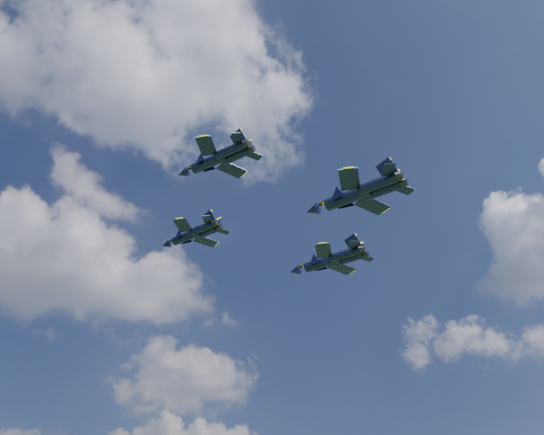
{
  "coord_description": "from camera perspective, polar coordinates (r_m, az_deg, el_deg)",
  "views": [
    {
      "loc": [
        -29.18,
        -75.94,
        3.48
      ],
      "look_at": [
        -5.28,
        5.79,
        61.85
      ],
      "focal_mm": 40.0,
      "sensor_mm": 36.0,
      "label": 1
    }
  ],
  "objects": [
    {
      "name": "jet_left",
      "position": [
        94.03,
        -6.11,
        5.14
      ],
      "size": [
        12.31,
        13.13,
        3.46
      ],
      "rotation": [
        0.0,
        0.0,
        0.73
      ],
      "color": "black"
    },
    {
      "name": "jet_slot",
      "position": [
        97.52,
        6.87,
        1.82
      ],
      "size": [
        15.26,
        16.65,
        4.35
      ],
      "rotation": [
        0.0,
        0.0,
        0.71
      ],
      "color": "black"
    },
    {
      "name": "jet_right",
      "position": [
        119.58,
        4.56,
        -4.3
      ],
      "size": [
        14.97,
        15.88,
        4.2
      ],
      "rotation": [
        0.0,
        0.0,
        0.73
      ],
      "color": "black"
    },
    {
      "name": "jet_lead",
      "position": [
        113.13,
        -8.19,
        -1.82
      ],
      "size": [
        11.99,
        13.35,
        3.46
      ],
      "rotation": [
        0.0,
        0.0,
        0.69
      ],
      "color": "black"
    }
  ]
}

